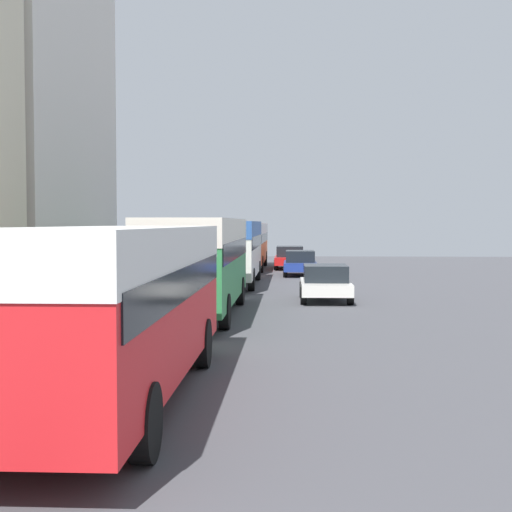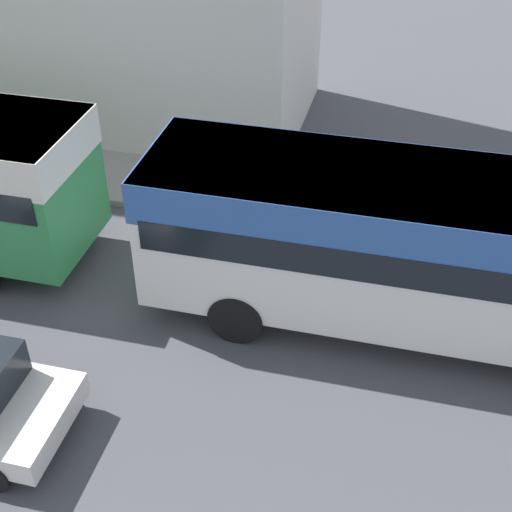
{
  "view_description": "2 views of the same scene",
  "coord_description": "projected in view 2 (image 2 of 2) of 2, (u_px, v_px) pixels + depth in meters",
  "views": [
    {
      "loc": [
        1.24,
        -2.84,
        2.95
      ],
      "look_at": [
        -0.22,
        27.38,
        1.54
      ],
      "focal_mm": 50.0,
      "sensor_mm": 36.0,
      "label": 1
    },
    {
      "loc": [
        8.6,
        30.46,
        8.87
      ],
      "look_at": [
        -0.26,
        28.27,
        2.05
      ],
      "focal_mm": 50.0,
      "sensor_mm": 36.0,
      "label": 2
    }
  ],
  "objects": [
    {
      "name": "bus_third_in_line",
      "position": [
        421.0,
        236.0,
        11.98
      ],
      "size": [
        2.56,
        9.55,
        3.03
      ],
      "color": "silver",
      "rests_on": "ground_plane"
    }
  ]
}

